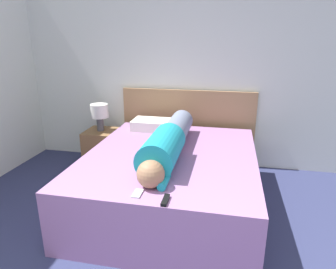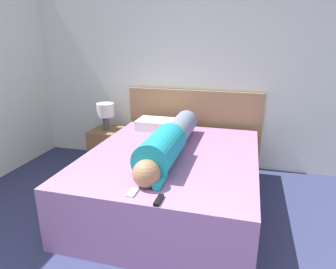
# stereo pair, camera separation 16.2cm
# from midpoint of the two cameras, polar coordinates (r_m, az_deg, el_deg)

# --- Properties ---
(wall_back) EXTENTS (6.10, 0.06, 2.60)m
(wall_back) POSITION_cam_midpoint_polar(r_m,az_deg,el_deg) (4.05, 5.26, 12.11)
(wall_back) COLOR silver
(wall_back) RESTS_ON ground_plane
(bed) EXTENTS (1.70, 2.03, 0.59)m
(bed) POSITION_cam_midpoint_polar(r_m,az_deg,el_deg) (3.17, -0.91, -8.52)
(bed) COLOR #936699
(bed) RESTS_ON ground_plane
(headboard) EXTENTS (1.82, 0.04, 1.04)m
(headboard) POSITION_cam_midpoint_polar(r_m,az_deg,el_deg) (4.16, 2.58, 1.35)
(headboard) COLOR #A37A51
(headboard) RESTS_ON ground_plane
(nightstand) EXTENTS (0.41, 0.43, 0.52)m
(nightstand) POSITION_cam_midpoint_polar(r_m,az_deg,el_deg) (4.23, -13.53, -2.61)
(nightstand) COLOR brown
(nightstand) RESTS_ON ground_plane
(table_lamp) EXTENTS (0.23, 0.23, 0.36)m
(table_lamp) POSITION_cam_midpoint_polar(r_m,az_deg,el_deg) (4.08, -14.04, 4.05)
(table_lamp) COLOR #4C4C51
(table_lamp) RESTS_ON nightstand
(person_lying) EXTENTS (0.32, 1.66, 0.32)m
(person_lying) POSITION_cam_midpoint_polar(r_m,az_deg,el_deg) (2.94, -1.54, -1.46)
(person_lying) COLOR #936B4C
(person_lying) RESTS_ON bed
(pillow_near_headboard) EXTENTS (0.61, 0.34, 0.13)m
(pillow_near_headboard) POSITION_cam_midpoint_polar(r_m,az_deg,el_deg) (3.82, -3.35, 1.83)
(pillow_near_headboard) COLOR silver
(pillow_near_headboard) RESTS_ON bed
(tv_remote) EXTENTS (0.04, 0.15, 0.02)m
(tv_remote) POSITION_cam_midpoint_polar(r_m,az_deg,el_deg) (2.20, -2.65, -12.43)
(tv_remote) COLOR black
(tv_remote) RESTS_ON bed
(cell_phone) EXTENTS (0.06, 0.13, 0.01)m
(cell_phone) POSITION_cam_midpoint_polar(r_m,az_deg,el_deg) (2.31, -7.85, -11.10)
(cell_phone) COLOR #B2B7BC
(cell_phone) RESTS_ON bed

